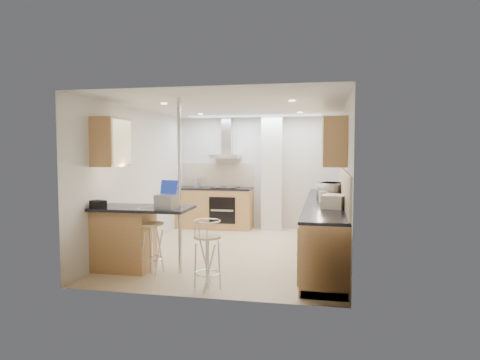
% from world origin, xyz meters
% --- Properties ---
extents(ground, '(4.80, 4.80, 0.00)m').
position_xyz_m(ground, '(0.00, 0.00, 0.00)').
color(ground, '#D4B78D').
rests_on(ground, ground).
extents(room_shell, '(3.64, 4.84, 2.51)m').
position_xyz_m(room_shell, '(0.32, 0.38, 1.54)').
color(room_shell, silver).
rests_on(room_shell, ground).
extents(right_counter, '(0.63, 4.40, 0.92)m').
position_xyz_m(right_counter, '(1.50, 0.00, 0.46)').
color(right_counter, '#A97543').
rests_on(right_counter, ground).
extents(back_counter, '(1.70, 0.63, 0.92)m').
position_xyz_m(back_counter, '(-0.95, 2.10, 0.46)').
color(back_counter, '#A97543').
rests_on(back_counter, ground).
extents(peninsula, '(1.47, 0.72, 0.94)m').
position_xyz_m(peninsula, '(-1.12, -1.45, 0.48)').
color(peninsula, '#A97543').
rests_on(peninsula, ground).
extents(microwave, '(0.49, 0.58, 0.27)m').
position_xyz_m(microwave, '(1.59, 0.47, 1.06)').
color(microwave, silver).
rests_on(microwave, right_counter).
extents(laptop, '(0.33, 0.28, 0.20)m').
position_xyz_m(laptop, '(-0.68, -1.56, 1.04)').
color(laptop, '#9EA1A6').
rests_on(laptop, peninsula).
extents(bag, '(0.24, 0.21, 0.11)m').
position_xyz_m(bag, '(-1.65, -1.70, 1.00)').
color(bag, black).
rests_on(bag, peninsula).
extents(bar_stool_near, '(0.48, 0.48, 0.95)m').
position_xyz_m(bar_stool_near, '(-0.93, -1.55, 0.48)').
color(bar_stool_near, tan).
rests_on(bar_stool_near, ground).
extents(bar_stool_end, '(0.47, 0.47, 0.89)m').
position_xyz_m(bar_stool_end, '(0.04, -2.05, 0.44)').
color(bar_stool_end, tan).
rests_on(bar_stool_end, ground).
extents(jar_a, '(0.15, 0.15, 0.16)m').
position_xyz_m(jar_a, '(1.64, 0.60, 1.00)').
color(jar_a, silver).
rests_on(jar_a, right_counter).
extents(jar_b, '(0.14, 0.14, 0.13)m').
position_xyz_m(jar_b, '(1.67, 0.82, 0.99)').
color(jar_b, silver).
rests_on(jar_b, right_counter).
extents(jar_c, '(0.16, 0.16, 0.18)m').
position_xyz_m(jar_c, '(1.47, -0.20, 1.01)').
color(jar_c, '#BCB097').
rests_on(jar_c, right_counter).
extents(jar_d, '(0.13, 0.13, 0.16)m').
position_xyz_m(jar_d, '(1.66, -0.47, 1.00)').
color(jar_d, silver).
rests_on(jar_d, right_counter).
extents(bread_bin, '(0.39, 0.44, 0.19)m').
position_xyz_m(bread_bin, '(1.63, -0.89, 1.02)').
color(bread_bin, silver).
rests_on(bread_bin, right_counter).
extents(kettle, '(0.16, 0.16, 0.21)m').
position_xyz_m(kettle, '(-1.38, 2.19, 1.03)').
color(kettle, silver).
rests_on(kettle, back_counter).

